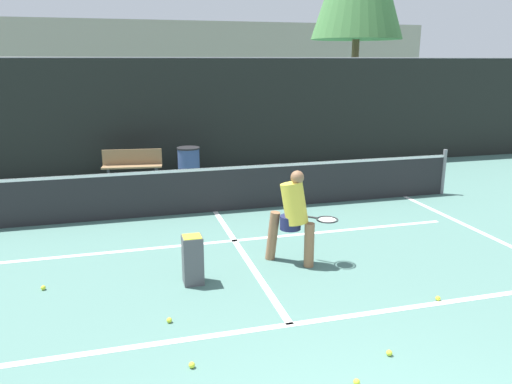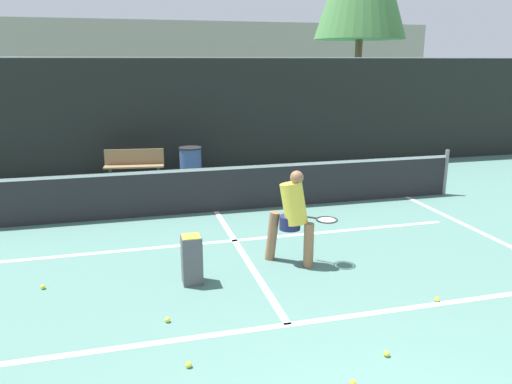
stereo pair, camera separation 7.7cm
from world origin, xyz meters
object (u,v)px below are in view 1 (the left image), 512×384
Objects in this scene: player_practicing at (293,214)px; trash_bin at (189,164)px; courtside_bench at (132,165)px; ball_hopper at (193,259)px; parked_car at (107,135)px.

trash_bin is (-0.78, 6.07, -0.36)m from player_practicing.
ball_hopper is at bearing -77.68° from courtside_bench.
trash_bin is at bearing 139.70° from player_practicing.
parked_car is (-2.93, 10.98, -0.22)m from player_practicing.
courtside_bench is 1.77× the size of trash_bin.
player_practicing is 0.35× the size of parked_car.
player_practicing is 6.55m from courtside_bench.
courtside_bench is 4.89m from parked_car.
player_practicing is 0.97× the size of courtside_bench.
player_practicing is 1.70m from ball_hopper.
courtside_bench is (-0.62, 6.46, 0.09)m from ball_hopper.
courtside_bench is (-2.23, 6.15, -0.34)m from player_practicing.
trash_bin reaches higher than courtside_bench.
trash_bin is (1.45, -0.08, -0.02)m from courtside_bench.
player_practicing is at bearing -63.23° from courtside_bench.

